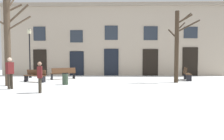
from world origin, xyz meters
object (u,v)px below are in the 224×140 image
(person_near_bench, at_px, (10,71))
(bench_by_litter_bin, at_px, (63,73))
(streetlamp, at_px, (30,48))
(litter_bin, at_px, (65,79))
(person_by_shop_door, at_px, (40,76))
(tree_near_facade, at_px, (8,38))
(bench_back_to_back_right, at_px, (35,76))
(bench_facing_shops, at_px, (187,74))
(tree_right_of_center, at_px, (177,44))

(person_near_bench, bearing_deg, bench_by_litter_bin, 11.27)
(streetlamp, height_order, bench_by_litter_bin, streetlamp)
(streetlamp, height_order, litter_bin, streetlamp)
(person_by_shop_door, bearing_deg, litter_bin, 158.16)
(tree_near_facade, relative_size, person_near_bench, 3.31)
(litter_bin, bearing_deg, tree_near_facade, -170.52)
(bench_back_to_back_right, relative_size, person_near_bench, 0.96)
(bench_back_to_back_right, height_order, bench_facing_shops, bench_facing_shops)
(tree_near_facade, distance_m, person_by_shop_door, 4.42)
(litter_bin, height_order, bench_back_to_back_right, bench_back_to_back_right)
(person_by_shop_door, bearing_deg, tree_near_facade, -146.55)
(bench_by_litter_bin, height_order, bench_facing_shops, bench_facing_shops)
(bench_by_litter_bin, distance_m, bench_back_to_back_right, 2.45)
(tree_near_facade, xyz_separation_m, litter_bin, (3.35, 0.56, -2.53))
(person_near_bench, bearing_deg, bench_facing_shops, -36.65)
(tree_near_facade, relative_size, bench_back_to_back_right, 3.46)
(bench_back_to_back_right, bearing_deg, person_near_bench, -72.27)
(tree_near_facade, xyz_separation_m, bench_by_litter_bin, (2.45, 3.95, -2.43))
(streetlamp, distance_m, bench_by_litter_bin, 3.78)
(litter_bin, relative_size, person_near_bench, 0.42)
(streetlamp, distance_m, litter_bin, 6.34)
(tree_near_facade, distance_m, bench_by_litter_bin, 5.24)
(tree_right_of_center, distance_m, person_by_shop_door, 9.39)
(tree_right_of_center, height_order, person_near_bench, tree_right_of_center)
(litter_bin, distance_m, person_by_shop_door, 3.36)
(tree_right_of_center, height_order, bench_by_litter_bin, tree_right_of_center)
(bench_back_to_back_right, bearing_deg, tree_near_facade, -93.36)
(bench_back_to_back_right, bearing_deg, tree_right_of_center, 20.44)
(tree_near_facade, bearing_deg, litter_bin, 9.48)
(bench_by_litter_bin, relative_size, person_by_shop_door, 1.19)
(tree_right_of_center, xyz_separation_m, bench_by_litter_bin, (-8.29, 1.97, -2.16))
(streetlamp, relative_size, bench_back_to_back_right, 2.40)
(bench_back_to_back_right, bearing_deg, litter_bin, -10.42)
(litter_bin, xyz_separation_m, bench_facing_shops, (8.50, 3.04, 0.12))
(tree_right_of_center, distance_m, tree_near_facade, 10.92)
(streetlamp, xyz_separation_m, bench_facing_shops, (12.41, -1.48, -1.97))
(bench_by_litter_bin, xyz_separation_m, bench_facing_shops, (9.40, -0.35, 0.01))
(bench_facing_shops, bearing_deg, tree_near_facade, 115.09)
(bench_by_litter_bin, bearing_deg, tree_near_facade, 27.64)
(bench_by_litter_bin, bearing_deg, person_by_shop_door, 62.53)
(tree_near_facade, distance_m, person_near_bench, 2.52)
(streetlamp, height_order, person_near_bench, streetlamp)
(litter_bin, distance_m, bench_facing_shops, 9.02)
(bench_by_litter_bin, height_order, bench_back_to_back_right, bench_by_litter_bin)
(bench_back_to_back_right, xyz_separation_m, person_near_bench, (-0.18, -3.49, 0.53))
(streetlamp, relative_size, litter_bin, 5.47)
(streetlamp, bearing_deg, bench_facing_shops, -6.82)
(streetlamp, height_order, person_by_shop_door, streetlamp)
(litter_bin, relative_size, bench_facing_shops, 0.43)
(person_near_bench, height_order, person_by_shop_door, person_near_bench)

